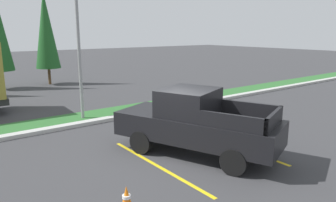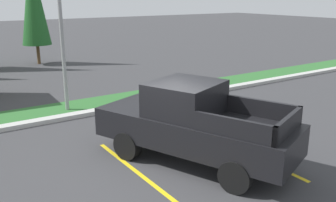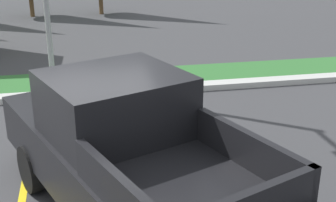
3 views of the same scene
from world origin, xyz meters
TOP-DOWN VIEW (x-y plane):
  - curb_strip at (0.00, 5.00)m, footprint 56.00×0.40m
  - grass_median at (0.00, 6.10)m, footprint 56.00×1.80m
  - pickup_truck_main at (0.74, -0.24)m, footprint 3.70×5.54m

SIDE VIEW (x-z plane):
  - grass_median at x=0.00m, z-range 0.00..0.06m
  - curb_strip at x=0.00m, z-range 0.00..0.15m
  - pickup_truck_main at x=0.74m, z-range -0.01..2.09m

